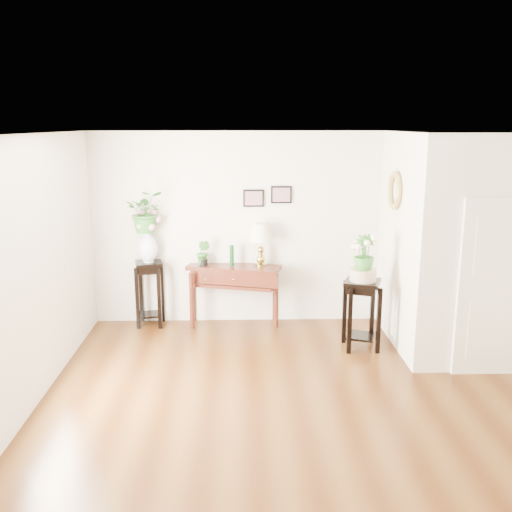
{
  "coord_description": "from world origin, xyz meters",
  "views": [
    {
      "loc": [
        -0.84,
        -5.44,
        2.9
      ],
      "look_at": [
        -0.65,
        1.3,
        1.33
      ],
      "focal_mm": 40.0,
      "sensor_mm": 36.0,
      "label": 1
    }
  ],
  "objects_px": {
    "table_lamp": "(261,242)",
    "plant_stand_b": "(361,314)",
    "plant_stand_a": "(150,294)",
    "console_table": "(234,295)"
  },
  "relations": [
    {
      "from": "plant_stand_a",
      "to": "plant_stand_b",
      "type": "relative_size",
      "value": 1.04
    },
    {
      "from": "plant_stand_a",
      "to": "plant_stand_b",
      "type": "bearing_deg",
      "value": -18.32
    },
    {
      "from": "table_lamp",
      "to": "console_table",
      "type": "bearing_deg",
      "value": 180.0
    },
    {
      "from": "table_lamp",
      "to": "plant_stand_b",
      "type": "bearing_deg",
      "value": -36.85
    },
    {
      "from": "plant_stand_a",
      "to": "table_lamp",
      "type": "bearing_deg",
      "value": 0.0
    },
    {
      "from": "table_lamp",
      "to": "plant_stand_b",
      "type": "distance_m",
      "value": 1.78
    },
    {
      "from": "plant_stand_a",
      "to": "plant_stand_b",
      "type": "distance_m",
      "value": 3.06
    },
    {
      "from": "console_table",
      "to": "plant_stand_a",
      "type": "relative_size",
      "value": 1.4
    },
    {
      "from": "plant_stand_a",
      "to": "plant_stand_b",
      "type": "xyz_separation_m",
      "value": [
        2.9,
        -0.96,
        -0.02
      ]
    },
    {
      "from": "table_lamp",
      "to": "plant_stand_b",
      "type": "relative_size",
      "value": 0.68
    }
  ]
}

